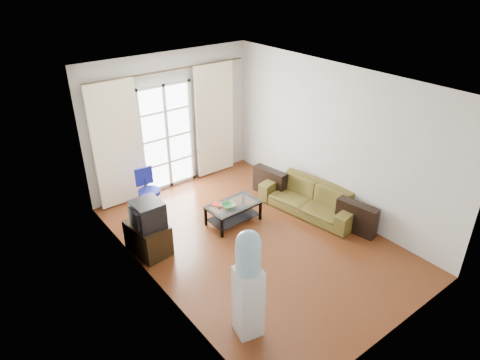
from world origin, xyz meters
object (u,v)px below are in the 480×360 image
at_px(crt_tv, 147,214).
at_px(task_chair, 149,199).
at_px(coffee_table, 233,211).
at_px(tv_stand, 148,238).
at_px(sofa, 310,198).
at_px(water_cooler, 248,282).

relative_size(crt_tv, task_chair, 0.57).
bearing_deg(coffee_table, tv_stand, 174.36).
bearing_deg(coffee_table, crt_tv, 176.39).
height_order(sofa, coffee_table, sofa).
height_order(coffee_table, crt_tv, crt_tv).
bearing_deg(water_cooler, tv_stand, 108.69).
bearing_deg(task_chair, coffee_table, -48.53).
relative_size(task_chair, water_cooler, 0.54).
height_order(sofa, water_cooler, water_cooler).
height_order(coffee_table, task_chair, task_chair).
xyz_separation_m(coffee_table, tv_stand, (-1.58, 0.16, 0.02)).
xyz_separation_m(tv_stand, crt_tv, (0.00, -0.06, 0.47)).
relative_size(tv_stand, crt_tv, 1.49).
bearing_deg(crt_tv, sofa, -12.63).
distance_m(sofa, task_chair, 2.97).
relative_size(coffee_table, tv_stand, 1.33).
bearing_deg(sofa, tv_stand, -113.66).
distance_m(sofa, water_cooler, 3.15).
bearing_deg(coffee_table, water_cooler, -122.70).
height_order(tv_stand, crt_tv, crt_tv).
xyz_separation_m(sofa, tv_stand, (-2.93, 0.73, -0.02)).
bearing_deg(task_chair, tv_stand, -114.42).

